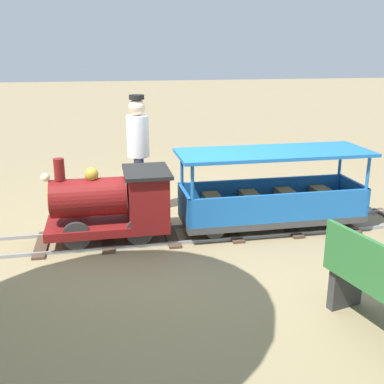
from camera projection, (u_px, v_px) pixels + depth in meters
ground_plane at (189, 235)px, 5.69m from camera, size 60.00×60.00×0.00m
track at (201, 233)px, 5.72m from camera, size 0.77×6.05×0.04m
locomotive at (115, 202)px, 5.39m from camera, size 0.73×1.45×0.99m
passenger_car at (272, 197)px, 5.77m from camera, size 0.83×2.35×0.97m
conductor_person at (138, 145)px, 6.22m from camera, size 0.30×0.30×1.62m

